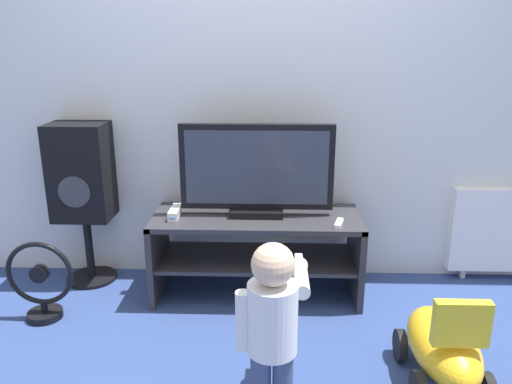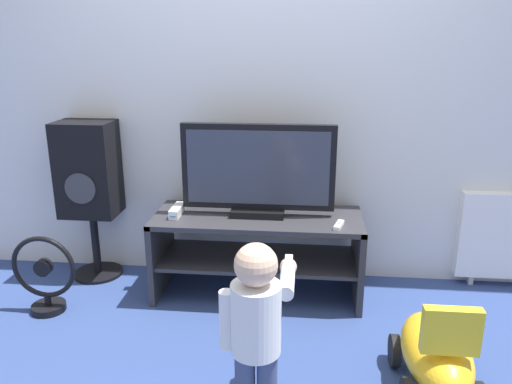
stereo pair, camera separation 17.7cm
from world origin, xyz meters
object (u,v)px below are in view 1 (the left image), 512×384
(remote_primary, at_px, (339,223))
(speaker_tower, at_px, (82,177))
(television, at_px, (257,171))
(ride_on_toy, at_px, (444,346))
(game_console, at_px, (175,212))
(floor_fan, at_px, (41,284))
(child, at_px, (273,318))
(radiator, at_px, (508,230))

(remote_primary, distance_m, speaker_tower, 1.60)
(television, height_order, ride_on_toy, television)
(game_console, bearing_deg, ride_on_toy, -30.29)
(floor_fan, bearing_deg, remote_primary, 6.80)
(television, bearing_deg, speaker_tower, 173.71)
(game_console, height_order, speaker_tower, speaker_tower)
(remote_primary, xyz_separation_m, floor_fan, (-1.66, -0.20, -0.31))
(television, xyz_separation_m, game_console, (-0.48, -0.06, -0.24))
(game_console, xyz_separation_m, child, (0.58, -1.03, -0.07))
(television, bearing_deg, radiator, 8.23)
(remote_primary, relative_size, radiator, 0.18)
(remote_primary, bearing_deg, game_console, 173.66)
(child, xyz_separation_m, floor_fan, (-1.29, 0.73, -0.25))
(floor_fan, relative_size, radiator, 0.63)
(speaker_tower, distance_m, ride_on_toy, 2.25)
(game_console, bearing_deg, remote_primary, -6.34)
(radiator, bearing_deg, floor_fan, -167.99)
(game_console, distance_m, ride_on_toy, 1.60)
(game_console, xyz_separation_m, radiator, (2.10, 0.29, -0.20))
(television, xyz_separation_m, remote_primary, (0.47, -0.17, -0.26))
(speaker_tower, xyz_separation_m, radiator, (2.71, 0.11, -0.36))
(television, relative_size, speaker_tower, 0.87)
(floor_fan, distance_m, radiator, 2.87)
(game_console, xyz_separation_m, speaker_tower, (-0.61, 0.18, 0.16))
(ride_on_toy, bearing_deg, remote_primary, 120.36)
(television, bearing_deg, game_console, -172.91)
(child, height_order, speaker_tower, speaker_tower)
(radiator, bearing_deg, ride_on_toy, -124.52)
(radiator, bearing_deg, remote_primary, -160.79)
(radiator, bearing_deg, game_console, -172.03)
(speaker_tower, bearing_deg, remote_primary, -10.37)
(television, distance_m, remote_primary, 0.56)
(speaker_tower, relative_size, floor_fan, 2.22)
(child, height_order, ride_on_toy, child)
(television, height_order, remote_primary, television)
(game_console, height_order, child, child)
(game_console, xyz_separation_m, remote_primary, (0.95, -0.11, -0.02))
(game_console, relative_size, child, 0.26)
(game_console, bearing_deg, radiator, 7.97)
(remote_primary, distance_m, radiator, 1.23)
(speaker_tower, height_order, ride_on_toy, speaker_tower)
(speaker_tower, bearing_deg, floor_fan, -101.51)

